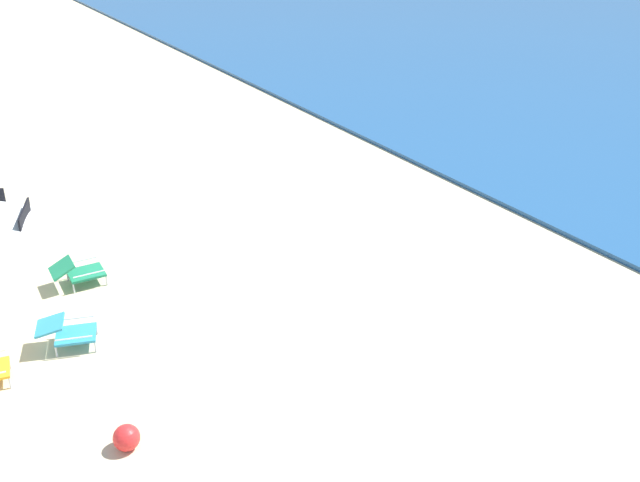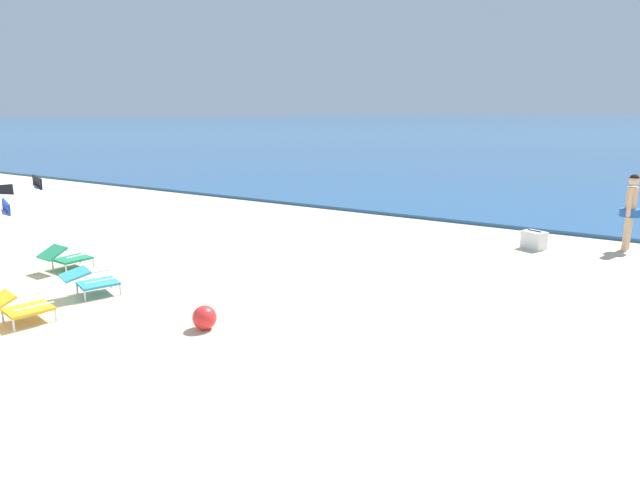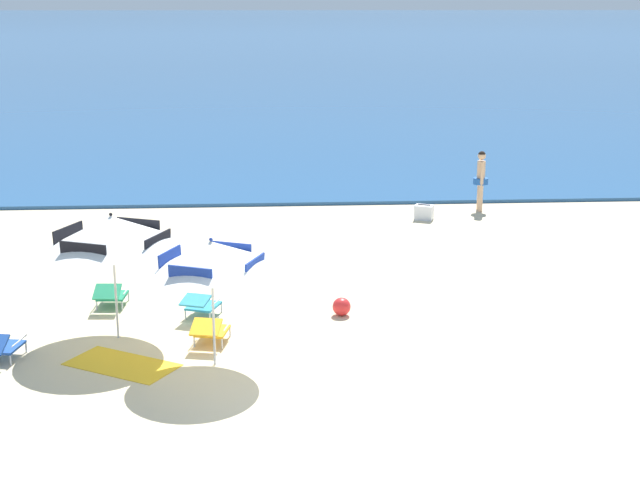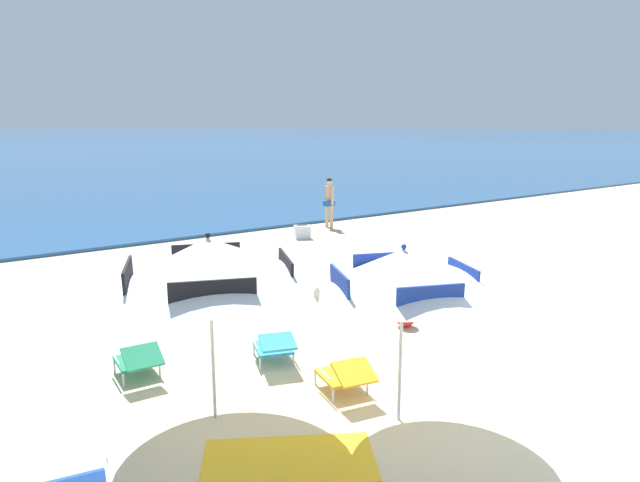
# 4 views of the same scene
# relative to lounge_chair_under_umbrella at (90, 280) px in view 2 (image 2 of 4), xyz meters

# --- Properties ---
(lounge_chair_under_umbrella) EXTENTS (0.79, 0.98, 0.49)m
(lounge_chair_under_umbrella) POSITION_rel_lounge_chair_under_umbrella_xyz_m (0.00, 0.00, 0.00)
(lounge_chair_under_umbrella) COLOR teal
(lounge_chair_under_umbrella) RESTS_ON ground
(lounge_chair_facing_sea) EXTENTS (0.70, 0.97, 0.51)m
(lounge_chair_facing_sea) POSITION_rel_lounge_chair_under_umbrella_xyz_m (0.25, -1.35, -0.00)
(lounge_chair_facing_sea) COLOR gold
(lounge_chair_facing_sea) RESTS_ON ground
(lounge_chair_spare_folded) EXTENTS (0.62, 0.92, 0.52)m
(lounge_chair_spare_folded) POSITION_rel_lounge_chair_under_umbrella_xyz_m (-1.77, 0.70, -0.01)
(lounge_chair_spare_folded) COLOR #1E7F56
(lounge_chair_spare_folded) RESTS_ON ground
(person_standing_near_shore) EXTENTS (0.42, 0.51, 1.71)m
(person_standing_near_shore) POSITION_rel_lounge_chair_under_umbrella_xyz_m (7.33, 8.45, 0.71)
(person_standing_near_shore) COLOR #D8A87F
(person_standing_near_shore) RESTS_ON ground
(cooler_box) EXTENTS (0.59, 0.52, 0.43)m
(cooler_box) POSITION_rel_lounge_chair_under_umbrella_xyz_m (5.56, 7.47, -0.08)
(cooler_box) COLOR white
(cooler_box) RESTS_ON ground
(beach_ball) EXTENTS (0.35, 0.35, 0.35)m
(beach_ball) POSITION_rel_lounge_chair_under_umbrella_xyz_m (2.64, -0.02, -0.11)
(beach_ball) COLOR red
(beach_ball) RESTS_ON ground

